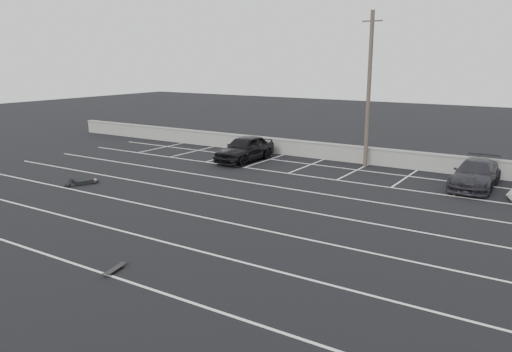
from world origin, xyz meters
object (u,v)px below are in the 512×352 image
Objects in this scene: utility_pole at (369,90)px; skateboard at (114,269)px; person at (86,180)px; car_left at (245,148)px; car_right at (475,174)px.

skateboard is at bearing -92.84° from utility_pole.
utility_pole is at bearing 65.76° from person.
person is at bearing -111.12° from car_left.
skateboard is (-7.47, -17.02, -0.63)m from car_right.
skateboard is (9.77, -6.88, -0.14)m from person.
person is (-10.71, -12.04, -4.39)m from utility_pole.
car_right is at bearing 2.92° from car_left.
utility_pole is 11.18× the size of skateboard.
skateboard is (6.13, -16.32, -0.75)m from car_left.
utility_pole reaches higher than car_left.
car_left is 0.53× the size of utility_pole.
car_left is at bearing -159.83° from utility_pole.
car_left is at bearing 86.32° from person.
car_left is 2.07× the size of person.
car_left is 0.99× the size of car_right.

